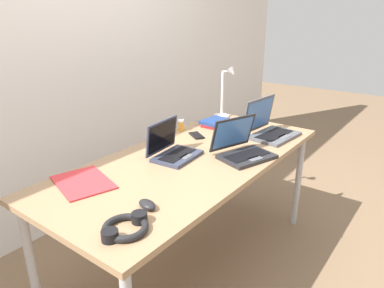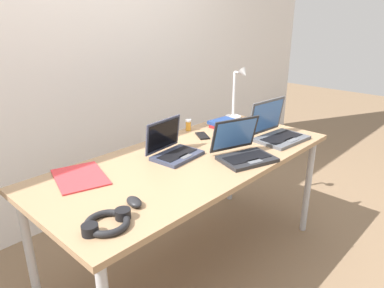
# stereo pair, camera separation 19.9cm
# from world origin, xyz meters

# --- Properties ---
(ground_plane) EXTENTS (12.00, 12.00, 0.00)m
(ground_plane) POSITION_xyz_m (0.00, 0.00, 0.00)
(ground_plane) COLOR #7A6047
(wall_back) EXTENTS (6.00, 0.13, 2.60)m
(wall_back) POSITION_xyz_m (-0.00, 1.10, 1.30)
(wall_back) COLOR silver
(wall_back) RESTS_ON ground_plane
(desk) EXTENTS (1.80, 0.80, 0.74)m
(desk) POSITION_xyz_m (0.00, 0.00, 0.68)
(desk) COLOR #9E7A56
(desk) RESTS_ON ground_plane
(desk_lamp) EXTENTS (0.12, 0.18, 0.40)m
(desk_lamp) POSITION_xyz_m (0.80, 0.28, 0.94)
(desk_lamp) COLOR white
(desk_lamp) RESTS_ON desk
(laptop_back_right) EXTENTS (0.36, 0.34, 0.22)m
(laptop_back_right) POSITION_xyz_m (0.18, -0.22, 0.78)
(laptop_back_right) COLOR #232326
(laptop_back_right) RESTS_ON desk
(laptop_front_right) EXTENTS (0.29, 0.24, 0.21)m
(laptop_front_right) POSITION_xyz_m (-0.06, 0.09, 0.78)
(laptop_front_right) COLOR #33384C
(laptop_front_right) RESTS_ON desk
(laptop_by_keyboard) EXTENTS (0.36, 0.30, 0.25)m
(laptop_by_keyboard) POSITION_xyz_m (0.60, -0.19, 0.79)
(laptop_by_keyboard) COLOR #515459
(laptop_by_keyboard) RESTS_ON desk
(computer_mouse) EXTENTS (0.08, 0.11, 0.03)m
(computer_mouse) POSITION_xyz_m (-0.56, -0.19, 0.76)
(computer_mouse) COLOR black
(computer_mouse) RESTS_ON desk
(cell_phone) EXTENTS (0.13, 0.15, 0.01)m
(cell_phone) POSITION_xyz_m (0.31, 0.19, 0.74)
(cell_phone) COLOR black
(cell_phone) RESTS_ON desk
(headphones) EXTENTS (0.21, 0.18, 0.04)m
(headphones) POSITION_xyz_m (-0.73, -0.23, 0.76)
(headphones) COLOR black
(headphones) RESTS_ON desk
(pill_bottle) EXTENTS (0.04, 0.04, 0.08)m
(pill_bottle) POSITION_xyz_m (0.34, 0.35, 0.78)
(pill_bottle) COLOR gold
(pill_bottle) RESTS_ON desk
(book_stack) EXTENTS (0.21, 0.16, 0.04)m
(book_stack) POSITION_xyz_m (0.58, 0.22, 0.76)
(book_stack) COLOR maroon
(book_stack) RESTS_ON desk
(paper_folder_front_left) EXTENTS (0.31, 0.36, 0.01)m
(paper_folder_front_left) POSITION_xyz_m (-0.58, 0.23, 0.74)
(paper_folder_front_left) COLOR red
(paper_folder_front_left) RESTS_ON desk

